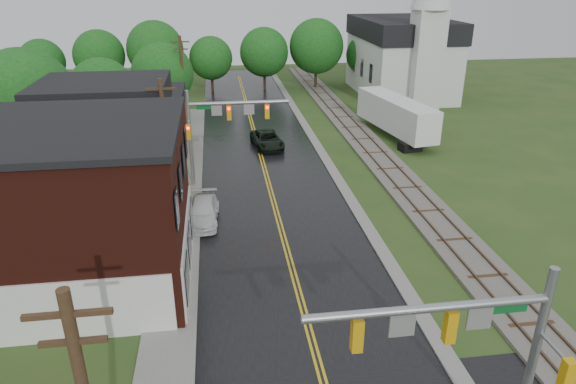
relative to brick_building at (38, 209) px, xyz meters
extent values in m
cube|color=black|center=(12.48, 15.00, -4.15)|extent=(10.00, 90.00, 0.02)
cube|color=gray|center=(17.88, 20.00, -4.15)|extent=(0.80, 70.00, 0.12)
cube|color=gray|center=(6.28, 10.00, -4.15)|extent=(2.40, 50.00, 0.12)
cube|color=#43150E|center=(-0.02, 0.00, -0.15)|extent=(14.00, 10.00, 8.00)
cube|color=silver|center=(7.03, 0.00, -2.65)|extent=(0.10, 9.50, 3.00)
cube|color=black|center=(-0.02, 0.00, 4.00)|extent=(14.30, 10.30, 0.30)
cube|color=tan|center=(1.48, 11.00, -0.95)|extent=(8.00, 7.00, 6.40)
cube|color=#3F0F0C|center=(2.48, 20.00, -1.95)|extent=(7.00, 6.00, 4.40)
cube|color=silver|center=(32.48, 40.00, -0.65)|extent=(10.00, 16.00, 7.00)
cube|color=black|center=(32.48, 40.00, 4.05)|extent=(10.40, 16.40, 2.40)
cube|color=silver|center=(32.48, 32.00, 1.35)|extent=(3.20, 3.20, 11.00)
cube|color=#59544C|center=(22.48, 20.00, -4.05)|extent=(3.20, 80.00, 0.20)
cube|color=#4C3828|center=(21.76, 20.00, -3.91)|extent=(0.10, 80.00, 0.12)
cube|color=#4C3828|center=(23.20, 20.00, -3.91)|extent=(0.10, 80.00, 0.12)
cylinder|color=gray|center=(18.08, -13.00, -0.55)|extent=(0.28, 0.28, 7.20)
cylinder|color=gray|center=(14.48, -13.00, 2.05)|extent=(7.20, 0.26, 0.26)
cube|color=orange|center=(15.20, -13.00, 1.35)|extent=(0.32, 0.30, 1.05)
cube|color=orange|center=(12.47, -13.00, 1.35)|extent=(0.32, 0.30, 1.05)
cube|color=gray|center=(16.07, -13.00, 1.55)|extent=(0.75, 0.06, 0.75)
cube|color=gray|center=(13.76, -13.00, 1.55)|extent=(0.75, 0.06, 0.75)
cube|color=#0C5926|center=(16.79, -13.00, 1.80)|extent=(1.40, 0.04, 0.30)
cylinder|color=gray|center=(6.88, 12.00, -0.55)|extent=(0.28, 0.28, 7.20)
cylinder|color=gray|center=(10.48, 12.00, 2.05)|extent=(7.20, 0.26, 0.26)
cube|color=orange|center=(9.76, 12.00, 1.35)|extent=(0.32, 0.30, 1.05)
cube|color=orange|center=(12.50, 12.00, 1.35)|extent=(0.32, 0.30, 1.05)
cube|color=gray|center=(8.90, 12.00, 1.55)|extent=(0.75, 0.06, 0.75)
cube|color=gray|center=(11.20, 12.00, 1.55)|extent=(0.75, 0.06, 0.75)
cube|color=#0C5926|center=(8.18, 12.00, 1.80)|extent=(1.40, 0.04, 0.30)
sphere|color=#FF0C0C|center=(9.76, 11.82, 1.68)|extent=(0.20, 0.20, 0.20)
cube|color=#382616|center=(5.68, -15.00, 4.25)|extent=(1.80, 0.12, 0.12)
cube|color=#382616|center=(5.68, -15.00, 3.55)|extent=(1.40, 0.12, 0.12)
cylinder|color=#382616|center=(5.68, 7.00, 0.35)|extent=(0.28, 0.28, 9.00)
cube|color=#382616|center=(5.68, 7.00, 4.25)|extent=(1.80, 0.12, 0.12)
cube|color=#382616|center=(5.68, 7.00, 3.55)|extent=(1.40, 0.12, 0.12)
cylinder|color=#382616|center=(5.68, 29.00, 0.35)|extent=(0.28, 0.28, 9.00)
cube|color=#382616|center=(5.68, 29.00, 4.25)|extent=(1.80, 0.12, 0.12)
cube|color=#382616|center=(5.68, 29.00, 3.55)|extent=(1.40, 0.12, 0.12)
cylinder|color=black|center=(-5.52, 17.00, -2.44)|extent=(0.36, 0.36, 3.42)
sphere|color=#144716|center=(-5.52, 17.00, 1.74)|extent=(7.60, 7.60, 7.60)
sphere|color=#144716|center=(-4.92, 16.60, 1.07)|extent=(5.32, 5.32, 5.32)
cylinder|color=black|center=(-1.52, 25.00, -2.80)|extent=(0.36, 0.36, 2.70)
sphere|color=#144716|center=(-1.52, 25.00, 0.50)|extent=(6.00, 6.00, 6.00)
sphere|color=#144716|center=(-0.92, 24.60, -0.03)|extent=(4.20, 4.20, 4.20)
cylinder|color=black|center=(3.48, 31.00, -2.71)|extent=(0.36, 0.36, 2.88)
sphere|color=#144716|center=(3.48, 31.00, 0.81)|extent=(6.40, 6.40, 6.40)
sphere|color=#144716|center=(4.08, 30.60, 0.25)|extent=(4.48, 4.48, 4.48)
imported|color=black|center=(13.28, 20.34, -3.44)|extent=(2.98, 5.38, 1.42)
imported|color=silver|center=(7.68, 5.87, -3.47)|extent=(2.16, 4.81, 1.37)
cube|color=black|center=(25.85, 17.55, -3.75)|extent=(2.07, 1.51, 0.80)
cylinder|color=gray|center=(25.85, 24.84, -3.75)|extent=(0.16, 0.16, 0.80)
cube|color=silver|center=(25.85, 21.92, -1.89)|extent=(4.50, 11.91, 2.91)
camera|label=1|loc=(8.95, -24.17, 10.71)|focal=32.00mm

